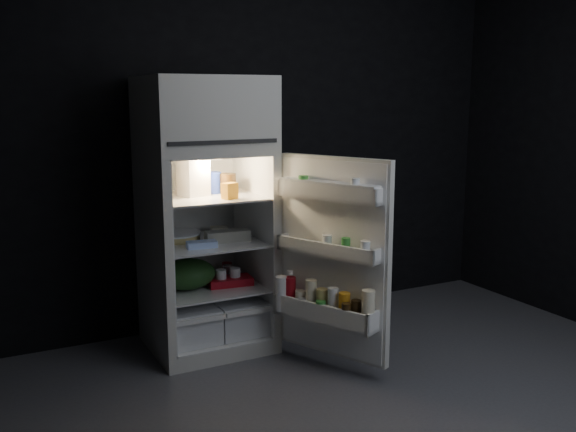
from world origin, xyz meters
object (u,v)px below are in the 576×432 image
fridge_door (331,262)px  yogurt_tray (230,281)px  milk_jug (193,177)px  refrigerator (204,205)px  egg_carton (227,236)px

fridge_door → yogurt_tray: fridge_door is taller
fridge_door → yogurt_tray: 0.77m
milk_jug → yogurt_tray: size_ratio=0.83×
refrigerator → milk_jug: size_ratio=7.42×
refrigerator → fridge_door: refrigerator is taller
refrigerator → milk_jug: 0.20m
egg_carton → yogurt_tray: (0.01, 0.01, -0.31)m
fridge_door → milk_jug: bearing=130.4°
fridge_door → milk_jug: 1.04m
egg_carton → yogurt_tray: bearing=39.5°
refrigerator → yogurt_tray: bearing=-36.9°
milk_jug → egg_carton: size_ratio=0.83×
milk_jug → yogurt_tray: 0.73m
refrigerator → egg_carton: refrigerator is taller
refrigerator → milk_jug: refrigerator is taller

